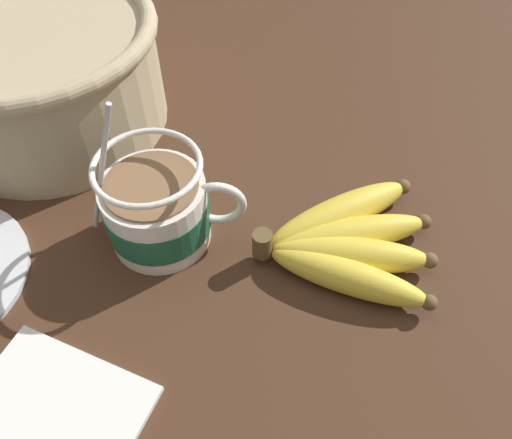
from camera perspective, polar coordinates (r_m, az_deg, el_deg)
table at (r=54.04cm, az=-5.62°, el=-3.92°), size 106.48×106.48×3.67cm
coffee_mug at (r=50.71cm, az=-11.15°, el=1.14°), size 16.07×10.53×17.24cm
banana_bunch at (r=51.01cm, az=10.31°, el=-2.51°), size 18.58×17.62×4.14cm
woven_basket at (r=66.85cm, az=-23.37°, el=15.17°), size 29.33×29.33×13.61cm
napkin at (r=47.00cm, az=-21.96°, el=-19.56°), size 17.42×15.00×0.60cm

